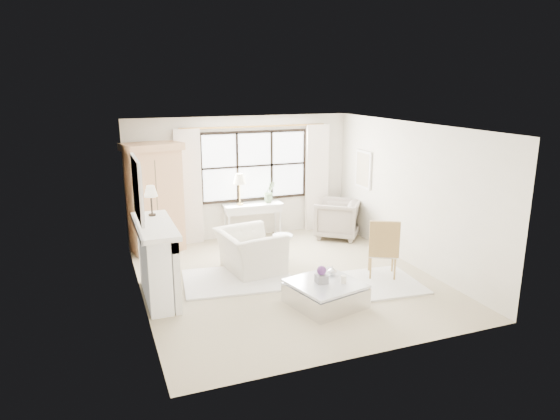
{
  "coord_description": "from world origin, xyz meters",
  "views": [
    {
      "loc": [
        -3.1,
        -7.71,
        3.42
      ],
      "look_at": [
        -0.06,
        0.2,
        1.23
      ],
      "focal_mm": 32.0,
      "sensor_mm": 36.0,
      "label": 1
    }
  ],
  "objects_px": {
    "club_armchair": "(250,251)",
    "coffee_table": "(325,294)",
    "armoire": "(155,197)",
    "console_table": "(253,221)"
  },
  "relations": [
    {
      "from": "club_armchair",
      "to": "coffee_table",
      "type": "bearing_deg",
      "value": -167.18
    },
    {
      "from": "coffee_table",
      "to": "armoire",
      "type": "bearing_deg",
      "value": 107.02
    },
    {
      "from": "armoire",
      "to": "console_table",
      "type": "distance_m",
      "value": 2.24
    },
    {
      "from": "armoire",
      "to": "club_armchair",
      "type": "relative_size",
      "value": 1.9
    },
    {
      "from": "console_table",
      "to": "club_armchair",
      "type": "xyz_separation_m",
      "value": [
        -0.66,
        -1.86,
        -0.02
      ]
    },
    {
      "from": "console_table",
      "to": "armoire",
      "type": "bearing_deg",
      "value": -175.57
    },
    {
      "from": "console_table",
      "to": "coffee_table",
      "type": "xyz_separation_m",
      "value": [
        -0.0,
        -3.68,
        -0.22
      ]
    },
    {
      "from": "club_armchair",
      "to": "console_table",
      "type": "bearing_deg",
      "value": -26.67
    },
    {
      "from": "armoire",
      "to": "club_armchair",
      "type": "xyz_separation_m",
      "value": [
        1.45,
        -1.77,
        -0.76
      ]
    },
    {
      "from": "console_table",
      "to": "club_armchair",
      "type": "distance_m",
      "value": 1.97
    }
  ]
}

